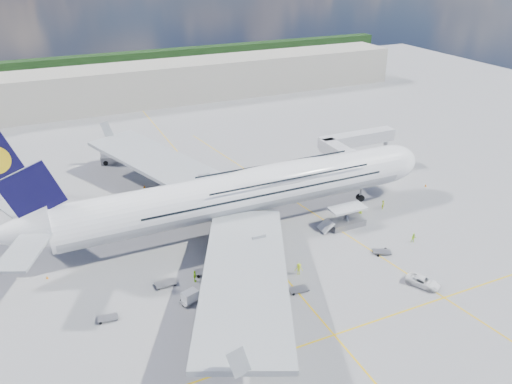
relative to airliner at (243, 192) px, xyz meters
name	(u,v)px	position (x,y,z in m)	size (l,w,h in m)	color
ground	(266,256)	(-0.26, -10.00, -6.87)	(300.00, 300.00, 0.00)	gray
taxi_line_main	(266,256)	(-0.26, -10.00, -6.86)	(0.25, 220.00, 0.01)	#DEB00B
taxi_line_cross	(334,335)	(-0.26, -30.00, -6.86)	(120.00, 0.25, 0.01)	#DEB00B
taxi_line_diag	(311,212)	(13.74, 0.00, -6.86)	(0.25, 100.00, 0.01)	#DEB00B
airliner	(243,192)	(0.00, 0.00, 0.00)	(77.26, 79.15, 23.71)	white
jet_bridge	(352,146)	(29.55, 10.94, -0.02)	(18.80, 12.10, 8.50)	#B7B7BC
cargo_loader	(345,220)	(16.56, -7.11, -5.62)	(8.53, 3.20, 3.67)	silver
terminal	(135,85)	(-0.26, 85.00, -0.87)	(180.00, 16.00, 12.00)	#B2AD9E
tree_line	(208,56)	(39.74, 130.00, -2.87)	(160.00, 6.00, 8.00)	#193814
dolly_row_a	(205,272)	(-10.88, -10.52, -6.52)	(3.36, 2.39, 0.44)	gray
dolly_row_b	(190,297)	(-14.91, -16.16, -5.90)	(3.18, 2.34, 1.80)	gray
dolly_row_c	(166,283)	(-17.01, -10.94, -6.53)	(3.04, 1.66, 0.44)	gray
dolly_back	(108,318)	(-25.98, -15.10, -6.57)	(2.79, 1.74, 0.39)	gray
dolly_nose_far	(382,252)	(16.99, -17.06, -6.54)	(3.24, 2.70, 0.42)	gray
dolly_nose_near	(299,289)	(-0.02, -20.18, -6.55)	(2.98, 1.82, 0.41)	gray
baggage_tug	(261,272)	(-3.36, -14.73, -6.04)	(3.30, 2.37, 1.88)	white
catering_truck_inner	(194,179)	(-2.82, 18.94, -4.89)	(7.11, 3.00, 4.19)	gray
catering_truck_outer	(115,155)	(-15.04, 39.13, -5.00)	(7.16, 3.99, 4.03)	gray
service_van	(423,282)	(17.09, -26.52, -6.18)	(2.28, 4.95, 1.37)	white
crew_nose	(383,205)	(26.60, -4.65, -5.98)	(0.65, 0.43, 1.79)	#C8E017
crew_loader	(414,238)	(23.83, -16.52, -6.01)	(0.84, 0.65, 1.72)	#9ADC17
crew_wing	(195,276)	(-12.83, -11.85, -5.93)	(1.10, 0.46, 1.88)	#A0E618
crew_van	(361,209)	(21.81, -4.34, -5.92)	(0.92, 0.60, 1.89)	#C8FF1A
crew_tug	(299,269)	(1.97, -16.57, -5.92)	(1.23, 0.71, 1.90)	#E2FF1A
cone_nose	(426,185)	(40.90, -0.24, -6.59)	(0.45, 0.45, 0.57)	orange
cone_wing_left_inner	(201,180)	(-0.57, 21.31, -6.62)	(0.40, 0.40, 0.51)	orange
cone_wing_left_outer	(144,186)	(-12.23, 23.25, -6.59)	(0.45, 0.45, 0.57)	orange
cone_wing_right_inner	(268,288)	(-3.88, -17.93, -6.60)	(0.43, 0.43, 0.55)	orange
cone_wing_right_outer	(291,357)	(-7.14, -31.33, -6.64)	(0.38, 0.38, 0.48)	orange
cone_tail	(47,277)	(-32.68, -2.00, -6.63)	(0.39, 0.39, 0.50)	orange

